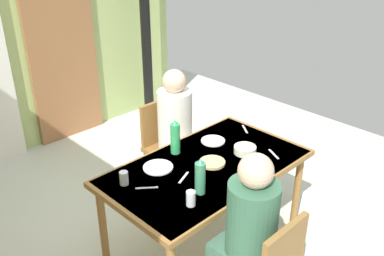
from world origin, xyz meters
TOP-DOWN VIEW (x-y plane):
  - ground_plane at (0.00, 0.00)m, footprint 6.14×6.14m
  - wall_back at (0.00, 2.36)m, footprint 4.10×0.10m
  - door_wooden at (0.50, 2.28)m, footprint 0.80×0.05m
  - stove_pipe_column at (1.46, 2.01)m, footprint 0.12×0.12m
  - dining_table at (0.25, -0.15)m, footprint 1.51×0.87m
  - chair_far_diner at (0.55, 0.64)m, footprint 0.40×0.40m
  - person_near_diner at (-0.08, -0.80)m, footprint 0.30×0.37m
  - person_far_diner at (0.55, 0.50)m, footprint 0.30×0.37m
  - water_bottle_green_near at (0.21, 0.15)m, footprint 0.07×0.07m
  - water_bottle_green_far at (-0.03, -0.35)m, footprint 0.07×0.07m
  - serving_bowl_center at (0.59, -0.23)m, footprint 0.17×0.17m
  - dinner_plate_near_left at (0.55, 0.07)m, footprint 0.19×0.19m
  - dinner_plate_near_right at (-0.03, 0.07)m, footprint 0.22×0.22m
  - drinking_glass_by_near_diner at (-0.32, 0.07)m, footprint 0.06×0.06m
  - drinking_glass_by_far_diner at (-0.17, -0.41)m, footprint 0.06×0.06m
  - bread_plate_sliced at (0.29, -0.16)m, footprint 0.19×0.19m
  - cutlery_knife_near at (-0.25, -0.07)m, footprint 0.13×0.11m
  - cutlery_fork_near at (0.73, -0.40)m, footprint 0.08×0.14m
  - cutlery_knife_far at (0.90, 0.03)m, footprint 0.10×0.13m
  - cutlery_fork_far at (0.02, -0.15)m, footprint 0.14×0.07m

SIDE VIEW (x-z plane):
  - ground_plane at x=0.00m, z-range 0.00..0.00m
  - chair_far_diner at x=0.55m, z-range 0.06..0.93m
  - dining_table at x=0.25m, z-range 0.29..1.02m
  - cutlery_knife_near at x=-0.25m, z-range 0.73..0.73m
  - cutlery_fork_near at x=0.73m, z-range 0.73..0.73m
  - cutlery_knife_far at x=0.90m, z-range 0.73..0.73m
  - cutlery_fork_far at x=0.02m, z-range 0.73..0.73m
  - dinner_plate_near_left at x=0.55m, z-range 0.73..0.74m
  - dinner_plate_near_right at x=-0.03m, z-range 0.73..0.74m
  - bread_plate_sliced at x=0.29m, z-range 0.73..0.75m
  - serving_bowl_center at x=0.59m, z-range 0.73..0.78m
  - drinking_glass_by_near_diner at x=-0.32m, z-range 0.73..0.82m
  - drinking_glass_by_far_diner at x=-0.17m, z-range 0.73..0.83m
  - person_near_diner at x=-0.08m, z-range 0.40..1.17m
  - person_far_diner at x=0.55m, z-range 0.40..1.17m
  - water_bottle_green_far at x=-0.03m, z-range 0.72..0.97m
  - water_bottle_green_near at x=0.21m, z-range 0.72..0.99m
  - door_wooden at x=0.50m, z-range 0.00..2.00m
  - wall_back at x=0.00m, z-range 0.00..2.83m
  - stove_pipe_column at x=1.46m, z-range 0.00..2.83m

